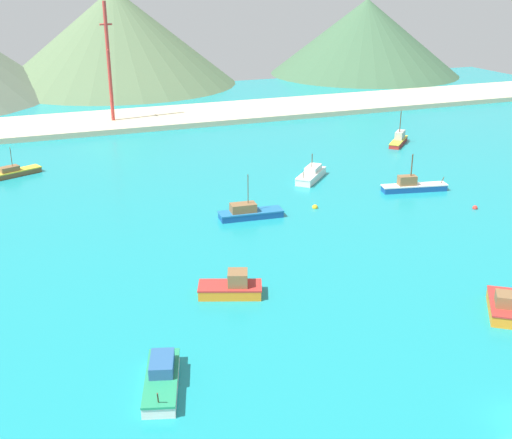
# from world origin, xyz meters

# --- Properties ---
(ground) EXTENTS (260.00, 280.00, 0.50)m
(ground) POSITION_xyz_m (0.00, 30.00, -0.25)
(ground) COLOR teal
(fishing_boat_2) EXTENTS (7.55, 5.29, 2.85)m
(fishing_boat_2) POSITION_xyz_m (-14.25, 28.47, 0.96)
(fishing_boat_2) COLOR orange
(fishing_boat_2) RESTS_ON ground
(fishing_boat_4) EXTENTS (5.11, 8.95, 2.34)m
(fishing_boat_4) POSITION_xyz_m (-25.28, 14.80, 0.83)
(fishing_boat_4) COLOR silver
(fishing_boat_4) RESTS_ON ground
(fishing_boat_5) EXTENTS (10.94, 4.20, 6.16)m
(fishing_boat_5) POSITION_xyz_m (24.85, 52.10, 0.86)
(fishing_boat_5) COLOR #14478C
(fishing_boat_5) RESTS_ON ground
(fishing_boat_6) EXTENTS (7.79, 7.85, 6.94)m
(fishing_boat_6) POSITION_xyz_m (39.75, 79.25, 0.93)
(fishing_boat_6) COLOR red
(fishing_boat_6) RESTS_ON ground
(fishing_boat_7) EXTENTS (6.66, 7.50, 2.65)m
(fishing_boat_7) POSITION_xyz_m (10.79, 14.33, 0.92)
(fishing_boat_7) COLOR orange
(fishing_boat_7) RESTS_ON ground
(fishing_boat_10) EXTENTS (9.47, 3.46, 6.54)m
(fishing_boat_10) POSITION_xyz_m (-4.13, 50.19, 0.82)
(fishing_boat_10) COLOR #14478C
(fishing_boat_10) RESTS_ON ground
(fishing_boat_11) EXTENTS (8.15, 8.33, 4.45)m
(fishing_boat_11) POSITION_xyz_m (12.32, 63.73, 0.84)
(fishing_boat_11) COLOR silver
(fishing_boat_11) RESTS_ON ground
(fishing_boat_14) EXTENTS (8.92, 5.58, 5.12)m
(fishing_boat_14) POSITION_xyz_m (-34.94, 84.13, 0.69)
(fishing_boat_14) COLOR brown
(fishing_boat_14) RESTS_ON ground
(buoy_0) EXTENTS (0.84, 0.84, 0.84)m
(buoy_0) POSITION_xyz_m (6.56, 50.43, 0.15)
(buoy_0) COLOR gold
(buoy_0) RESTS_ON ground
(buoy_1) EXTENTS (0.78, 0.78, 0.78)m
(buoy_1) POSITION_xyz_m (28.82, 41.55, 0.14)
(buoy_1) COLOR red
(buoy_1) RESTS_ON ground
(beach_strip) EXTENTS (247.00, 22.42, 1.20)m
(beach_strip) POSITION_xyz_m (0.00, 119.70, 0.60)
(beach_strip) COLOR #C6B793
(beach_strip) RESTS_ON ground
(hill_central) EXTENTS (73.74, 73.74, 28.85)m
(hill_central) POSITION_xyz_m (-0.39, 177.60, 14.43)
(hill_central) COLOR #56704C
(hill_central) RESTS_ON ground
(hill_east) EXTENTS (64.93, 64.93, 24.93)m
(hill_east) POSITION_xyz_m (83.26, 169.26, 12.47)
(hill_east) COLOR #3D6042
(hill_east) RESTS_ON ground
(radio_tower) EXTENTS (2.74, 2.19, 27.40)m
(radio_tower) POSITION_xyz_m (-12.19, 118.13, 13.97)
(radio_tower) COLOR #B7332D
(radio_tower) RESTS_ON ground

